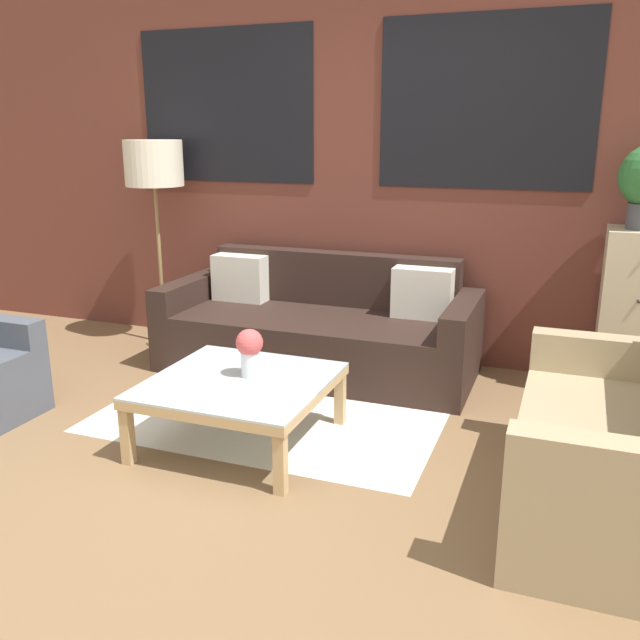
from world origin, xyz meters
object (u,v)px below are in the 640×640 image
Objects in this scene: settee_vintage at (627,450)px; floor_lamp at (154,169)px; coffee_table at (240,388)px; couch_dark at (319,331)px; flower_vase at (250,349)px; drawer_cabinet at (634,315)px.

settee_vintage is 3.71m from floor_lamp.
floor_lamp is (-1.38, 1.38, 1.04)m from coffee_table.
flower_vase is at bearing -87.09° from couch_dark.
drawer_cabinet is at bearing 36.73° from coffee_table.
flower_vase is (0.03, 0.06, 0.20)m from coffee_table.
couch_dark is at bearing 92.91° from flower_vase.
couch_dark is 1.73m from floor_lamp.
flower_vase is at bearing 176.16° from settee_vintage.
drawer_cabinet reaches higher than flower_vase.
couch_dark is 2.03m from drawer_cabinet.
flower_vase is at bearing 60.13° from coffee_table.
coffee_table is at bearing 178.07° from settee_vintage.
floor_lamp is 2.11m from flower_vase.
coffee_table is at bearing -44.92° from floor_lamp.
couch_dark is at bearing 145.28° from settee_vintage.
floor_lamp is 1.48× the size of drawer_cabinet.
settee_vintage is 1.86m from flower_vase.
couch_dark is 2.36× the size of coffee_table.
drawer_cabinet reaches higher than couch_dark.
settee_vintage is 5.45× the size of flower_vase.
coffee_table is 2.21m from floor_lamp.
coffee_table is (0.03, -1.26, 0.03)m from couch_dark.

